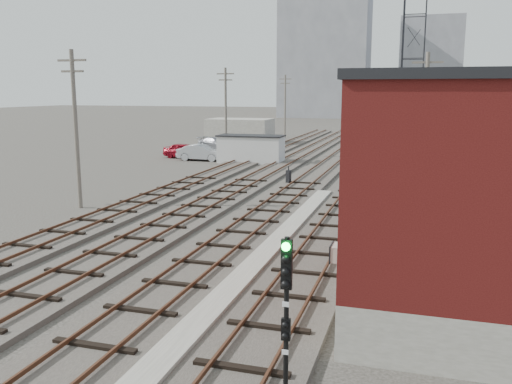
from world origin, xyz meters
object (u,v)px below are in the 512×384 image
at_px(switch_stand, 288,177).
at_px(car_red, 184,151).
at_px(site_trailer, 251,149).
at_px(signal_mast, 286,308).
at_px(car_silver, 201,153).
at_px(car_grey, 216,143).

bearing_deg(switch_stand, car_red, 155.75).
height_order(switch_stand, site_trailer, site_trailer).
distance_m(signal_mast, site_trailer, 40.18).
bearing_deg(site_trailer, car_silver, 178.20).
distance_m(switch_stand, car_silver, 16.11).
height_order(car_silver, car_grey, car_silver).
xyz_separation_m(switch_stand, car_grey, (-13.99, 21.77, 0.08)).
height_order(signal_mast, switch_stand, signal_mast).
bearing_deg(car_red, switch_stand, -120.65).
bearing_deg(signal_mast, car_grey, 112.68).
bearing_deg(car_grey, site_trailer, -120.95).
bearing_deg(car_grey, car_silver, -143.22).
bearing_deg(switch_stand, site_trailer, 137.54).
xyz_separation_m(car_red, car_grey, (-0.14, 9.15, -0.07)).
distance_m(car_silver, car_grey, 10.75).
bearing_deg(site_trailer, car_grey, 125.44).
distance_m(car_red, car_grey, 9.15).
xyz_separation_m(switch_stand, car_red, (-13.86, 12.62, 0.15)).
relative_size(car_red, car_grey, 0.94).
bearing_deg(switch_stand, car_grey, 140.81).
bearing_deg(site_trailer, switch_stand, -61.04).
bearing_deg(car_grey, car_red, -156.05).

